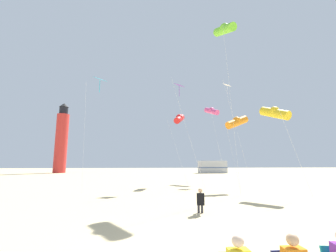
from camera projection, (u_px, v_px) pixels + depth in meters
The scene contains 11 objects.
kite_flyer_standing at pixel (200, 200), 10.39m from camera, with size 0.40×0.54×1.16m.
kite_diamond_violet at pixel (180, 89), 23.32m from camera, with size 3.29×2.75×10.51m.
kite_tube_rainbow at pixel (212, 111), 30.26m from camera, with size 2.17×2.65×9.89m.
kite_tube_lime at pixel (225, 29), 18.37m from camera, with size 1.25×2.59×13.76m.
kite_diamond_white at pixel (228, 89), 29.64m from camera, with size 3.22×2.52×12.70m.
kite_diamond_cyan at pixel (99, 83), 19.58m from camera, with size 1.93×1.97×9.73m.
kite_tube_orange at pixel (237, 122), 21.09m from camera, with size 2.57×1.75×6.80m.
kite_tube_scarlet at pixel (179, 119), 25.27m from camera, with size 2.33×2.80×7.91m.
kite_tube_gold at pixel (275, 113), 17.43m from camera, with size 2.69×3.11×6.84m.
lighthouse_distant at pixel (61, 140), 54.06m from camera, with size 2.80×2.80×16.80m.
rv_van_silver at pixel (212, 167), 52.39m from camera, with size 6.60×2.82×2.80m.
Camera 1 is at (-2.16, -5.93, 2.31)m, focal length 24.17 mm.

